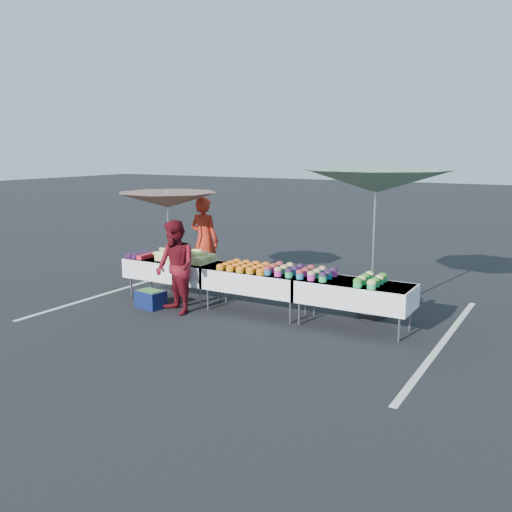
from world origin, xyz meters
The scene contains 17 objects.
ground centered at (0.00, 0.00, 0.00)m, with size 80.00×80.00×0.00m, color black.
stripe_left centered at (-3.20, 0.00, 0.00)m, with size 0.10×5.00×0.00m, color silver.
stripe_right centered at (3.20, 0.00, 0.00)m, with size 0.10×5.00×0.00m, color silver.
table_left centered at (-1.80, 0.00, 0.58)m, with size 1.86×0.81×0.75m.
table_center centered at (0.00, 0.00, 0.58)m, with size 1.86×0.81×0.75m.
table_right centered at (1.80, 0.00, 0.58)m, with size 1.86×0.81×0.75m.
berry_punnets centered at (-2.51, -0.06, 0.79)m, with size 0.40×0.54×0.08m.
corn_pile centered at (-1.55, 0.04, 0.84)m, with size 1.16×0.57×0.26m.
plastic_bags centered at (-1.50, -0.30, 0.78)m, with size 0.30×0.25×0.05m, color white.
carrot_bowls centered at (-0.15, -0.01, 0.80)m, with size 0.95×0.69×0.11m.
potato_cups centered at (0.85, 0.00, 0.83)m, with size 1.14×0.58×0.16m.
bean_baskets centered at (2.06, -0.01, 0.82)m, with size 0.36×0.68×0.15m.
vendor centered at (-2.08, 1.40, 0.91)m, with size 0.67×0.44×1.83m, color red.
customer centered at (-1.17, -0.75, 0.81)m, with size 0.79×0.62×1.63m, color maroon.
umbrella_left centered at (-2.23, 0.40, 1.82)m, with size 2.55×2.55×2.01m.
umbrella_right centered at (1.85, 0.72, 2.28)m, with size 3.00×3.00×2.52m.
storage_bin centered at (-1.78, -0.71, 0.17)m, with size 0.54×0.43×0.32m.
Camera 1 is at (4.84, -8.35, 2.83)m, focal length 40.00 mm.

